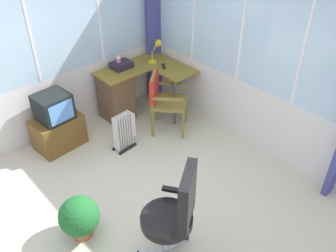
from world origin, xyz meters
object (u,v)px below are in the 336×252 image
at_px(tv_on_stand, 57,124).
at_px(potted_plant, 79,217).
at_px(wooden_armchair, 161,95).
at_px(desk_lamp, 158,48).
at_px(paper_tray, 121,65).
at_px(space_heater, 125,131).
at_px(spray_bottle, 119,61).
at_px(desk, 121,93).
at_px(tv_remote, 163,66).
at_px(office_chair, 176,212).

bearing_deg(tv_on_stand, potted_plant, -110.64).
bearing_deg(wooden_armchair, desk_lamp, 52.46).
bearing_deg(desk_lamp, paper_tray, 157.88).
distance_m(desk_lamp, space_heater, 1.43).
bearing_deg(tv_on_stand, desk_lamp, -2.87).
bearing_deg(wooden_armchair, spray_bottle, 99.57).
bearing_deg(desk_lamp, potted_plant, -147.98).
distance_m(spray_bottle, potted_plant, 2.54).
bearing_deg(space_heater, paper_tray, 54.43).
height_order(desk, potted_plant, desk).
distance_m(paper_tray, wooden_armchair, 0.82).
distance_m(desk, paper_tray, 0.43).
distance_m(desk_lamp, tv_remote, 0.29).
distance_m(office_chair, potted_plant, 1.09).
bearing_deg(paper_tray, tv_on_stand, -173.84).
bearing_deg(wooden_armchair, space_heater, -179.71).
bearing_deg(office_chair, potted_plant, 123.58).
distance_m(desk_lamp, spray_bottle, 0.63).
bearing_deg(office_chair, desk, 65.43).
height_order(office_chair, space_heater, office_chair).
relative_size(office_chair, potted_plant, 2.26).
bearing_deg(desk_lamp, space_heater, -152.96).
xyz_separation_m(desk, space_heater, (-0.43, -0.67, -0.14)).
bearing_deg(space_heater, desk_lamp, 27.04).
bearing_deg(tv_remote, paper_tray, 172.99).
xyz_separation_m(desk_lamp, tv_on_stand, (-1.76, 0.09, -0.63)).
bearing_deg(tv_remote, office_chair, -96.68).
height_order(desk_lamp, space_heater, desk_lamp).
xyz_separation_m(desk, wooden_armchair, (0.25, -0.66, 0.17)).
bearing_deg(office_chair, tv_remote, 50.98).
distance_m(spray_bottle, paper_tray, 0.07).
relative_size(desk, spray_bottle, 5.72).
bearing_deg(desk_lamp, spray_bottle, 156.30).
bearing_deg(paper_tray, desk, -138.98).
bearing_deg(potted_plant, office_chair, -56.42).
xyz_separation_m(spray_bottle, tv_on_stand, (-1.20, -0.16, -0.50)).
xyz_separation_m(wooden_armchair, space_heater, (-0.67, -0.00, -0.31)).
relative_size(paper_tray, space_heater, 0.55).
distance_m(tv_remote, office_chair, 2.75).
distance_m(desk, desk_lamp, 0.89).
bearing_deg(spray_bottle, desk_lamp, -23.70).
bearing_deg(space_heater, potted_plant, -143.99).
bearing_deg(potted_plant, paper_tray, 43.06).
height_order(desk, paper_tray, paper_tray).
height_order(desk_lamp, office_chair, office_chair).
xyz_separation_m(tv_remote, potted_plant, (-2.29, -1.28, -0.50)).
bearing_deg(spray_bottle, office_chair, -115.37).
relative_size(tv_remote, tv_on_stand, 0.18).
relative_size(spray_bottle, wooden_armchair, 0.24).
relative_size(spray_bottle, space_heater, 0.39).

